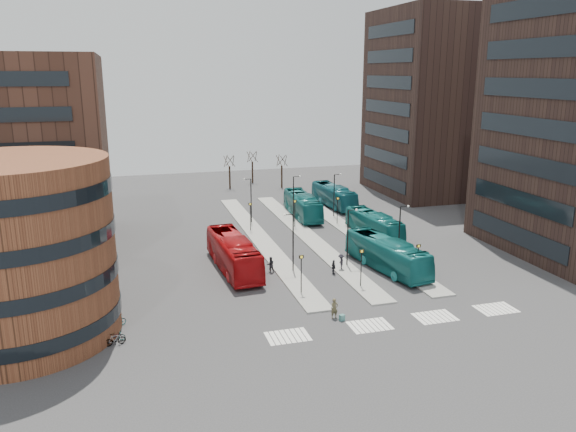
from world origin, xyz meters
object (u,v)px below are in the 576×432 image
object	(u,v)px
commuter_b	(334,267)
bicycle_mid	(115,339)
suitcase	(342,318)
teal_bus_b	(302,205)
teal_bus_c	(374,225)
commuter_c	(341,262)
teal_bus_a	(387,254)
bicycle_far	(116,321)
bicycle_near	(115,336)
commuter_a	(270,265)
red_bus	(233,253)
teal_bus_d	(334,196)
traveller	(334,308)

from	to	relation	value
commuter_b	bicycle_mid	distance (m)	23.57
suitcase	teal_bus_b	world-z (taller)	teal_bus_b
suitcase	teal_bus_c	world-z (taller)	teal_bus_c
teal_bus_b	suitcase	bearing A→B (deg)	-99.45
teal_bus_c	commuter_c	bearing A→B (deg)	-134.19
commuter_c	teal_bus_b	bearing A→B (deg)	-173.12
commuter_b	teal_bus_a	bearing A→B (deg)	-95.19
commuter_c	bicycle_far	size ratio (longest dim) A/B	1.02
teal_bus_c	bicycle_near	xyz separation A→B (m)	(-31.03, -20.49, -1.13)
teal_bus_a	commuter_a	distance (m)	12.20
teal_bus_c	bicycle_mid	xyz separation A→B (m)	(-31.03, -21.26, -1.05)
red_bus	teal_bus_d	distance (m)	31.35
commuter_a	bicycle_near	bearing A→B (deg)	37.31
suitcase	commuter_c	xyz separation A→B (m)	(4.39, 11.54, 0.61)
traveller	commuter_a	distance (m)	12.52
traveller	commuter_c	world-z (taller)	commuter_c
bicycle_mid	red_bus	bearing A→B (deg)	-51.98
teal_bus_c	bicycle_near	distance (m)	37.21
bicycle_near	commuter_a	bearing A→B (deg)	-44.59
commuter_b	bicycle_near	size ratio (longest dim) A/B	0.99
traveller	commuter_c	distance (m)	11.89
suitcase	commuter_c	size ratio (longest dim) A/B	0.30
teal_bus_b	teal_bus_c	world-z (taller)	teal_bus_b
teal_bus_c	commuter_c	world-z (taller)	teal_bus_c
teal_bus_d	suitcase	bearing A→B (deg)	-113.40
suitcase	traveller	world-z (taller)	traveller
bicycle_far	red_bus	bearing A→B (deg)	-66.55
teal_bus_c	commuter_b	size ratio (longest dim) A/B	7.29
teal_bus_d	bicycle_near	distance (m)	49.10
teal_bus_c	bicycle_mid	world-z (taller)	teal_bus_c
traveller	teal_bus_c	bearing A→B (deg)	58.68
commuter_a	bicycle_far	world-z (taller)	commuter_a
red_bus	bicycle_mid	xyz separation A→B (m)	(-11.77, -14.04, -1.33)
red_bus	bicycle_far	size ratio (longest dim) A/B	7.58
teal_bus_a	teal_bus_d	bearing A→B (deg)	70.89
teal_bus_c	traveller	distance (m)	25.15
bicycle_near	commuter_b	bearing A→B (deg)	-58.27
teal_bus_a	teal_bus_d	distance (m)	28.74
suitcase	commuter_a	world-z (taller)	commuter_a
suitcase	teal_bus_a	xyz separation A→B (m)	(9.05, 10.40, 1.42)
teal_bus_a	commuter_c	xyz separation A→B (m)	(-4.67, 1.14, -0.81)
teal_bus_a	traveller	size ratio (longest dim) A/B	6.95
commuter_c	commuter_b	bearing A→B (deg)	-37.59
teal_bus_b	traveller	world-z (taller)	teal_bus_b
bicycle_far	commuter_a	bearing A→B (deg)	-78.66
suitcase	teal_bus_c	xyz separation A→B (m)	(12.89, 21.98, 1.27)
teal_bus_d	red_bus	bearing A→B (deg)	-133.86
bicycle_mid	bicycle_far	distance (m)	3.39
red_bus	teal_bus_c	distance (m)	20.57
red_bus	teal_bus_a	bearing A→B (deg)	-19.18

